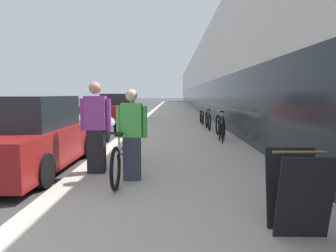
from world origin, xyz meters
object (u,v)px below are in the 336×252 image
(vintage_roadster_curbside, at_px, (90,124))
(parked_sedan_far, at_px, (119,109))
(parked_sedan_curbside, at_px, (26,137))
(person_bystander, at_px, (96,128))
(tandem_bicycle, at_px, (125,155))
(bike_rack_hoop, at_px, (221,126))
(cruiser_bike_farthest, at_px, (202,117))
(sandwich_board_sign, at_px, (298,192))
(cruiser_bike_middle, at_px, (208,120))
(person_rider, at_px, (132,135))
(cruiser_bike_nearest, at_px, (220,126))

(vintage_roadster_curbside, bearing_deg, parked_sedan_far, 90.10)
(parked_sedan_curbside, bearing_deg, person_bystander, -19.93)
(tandem_bicycle, relative_size, bike_rack_hoop, 3.04)
(cruiser_bike_farthest, height_order, vintage_roadster_curbside, vintage_roadster_curbside)
(sandwich_board_sign, xyz_separation_m, vintage_roadster_curbside, (-4.44, 7.88, -0.08))
(bike_rack_hoop, xyz_separation_m, parked_sedan_far, (-4.61, 7.74, 0.11))
(person_bystander, height_order, parked_sedan_curbside, person_bystander)
(cruiser_bike_middle, bearing_deg, bike_rack_hoop, -89.66)
(sandwich_board_sign, relative_size, vintage_roadster_curbside, 0.23)
(tandem_bicycle, height_order, person_bystander, person_bystander)
(tandem_bicycle, xyz_separation_m, vintage_roadster_curbside, (-2.22, 5.57, -0.00))
(person_rider, distance_m, cruiser_bike_middle, 7.82)
(tandem_bicycle, xyz_separation_m, person_bystander, (-0.56, 0.13, 0.49))
(person_rider, relative_size, parked_sedan_far, 0.36)
(tandem_bicycle, xyz_separation_m, parked_sedan_curbside, (-2.20, 0.72, 0.22))
(person_bystander, xyz_separation_m, vintage_roadster_curbside, (-1.66, 5.44, -0.49))
(cruiser_bike_middle, relative_size, parked_sedan_far, 0.40)
(person_rider, relative_size, cruiser_bike_nearest, 0.84)
(cruiser_bike_middle, distance_m, parked_sedan_far, 6.36)
(cruiser_bike_middle, bearing_deg, cruiser_bike_farthest, 91.39)
(person_bystander, xyz_separation_m, parked_sedan_far, (-1.67, 11.44, -0.24))
(tandem_bicycle, distance_m, vintage_roadster_curbside, 6.00)
(person_rider, height_order, bike_rack_hoop, person_rider)
(person_rider, xyz_separation_m, sandwich_board_sign, (2.04, -1.98, -0.34))
(cruiser_bike_nearest, bearing_deg, tandem_bicycle, -117.21)
(cruiser_bike_middle, distance_m, vintage_roadster_curbside, 4.85)
(bike_rack_hoop, height_order, cruiser_bike_nearest, cruiser_bike_nearest)
(person_bystander, distance_m, parked_sedan_curbside, 1.77)
(cruiser_bike_middle, height_order, parked_sedan_curbside, parked_sedan_curbside)
(tandem_bicycle, xyz_separation_m, cruiser_bike_nearest, (2.51, 4.88, 0.02))
(bike_rack_hoop, bearing_deg, cruiser_bike_nearest, 82.95)
(vintage_roadster_curbside, bearing_deg, person_rider, -67.92)
(cruiser_bike_nearest, xyz_separation_m, cruiser_bike_middle, (-0.15, 2.29, -0.02))
(vintage_roadster_curbside, bearing_deg, cruiser_bike_middle, 19.27)
(cruiser_bike_farthest, bearing_deg, bike_rack_hoop, -89.24)
(person_rider, xyz_separation_m, parked_sedan_curbside, (-2.38, 1.05, -0.19))
(person_bystander, xyz_separation_m, cruiser_bike_middle, (2.92, 7.04, -0.48))
(person_bystander, bearing_deg, parked_sedan_far, 98.29)
(person_rider, relative_size, cruiser_bike_farthest, 0.95)
(cruiser_bike_farthest, height_order, parked_sedan_curbside, parked_sedan_curbside)
(person_bystander, relative_size, parked_sedan_curbside, 0.41)
(person_bystander, relative_size, cruiser_bike_middle, 0.99)
(tandem_bicycle, height_order, person_rider, person_rider)
(person_rider, height_order, cruiser_bike_farthest, person_rider)
(cruiser_bike_middle, bearing_deg, cruiser_bike_nearest, -86.24)
(person_bystander, height_order, cruiser_bike_nearest, person_bystander)
(cruiser_bike_farthest, height_order, sandwich_board_sign, sandwich_board_sign)
(bike_rack_hoop, bearing_deg, sandwich_board_sign, -91.49)
(cruiser_bike_middle, bearing_deg, parked_sedan_far, 136.21)
(sandwich_board_sign, relative_size, parked_sedan_far, 0.21)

